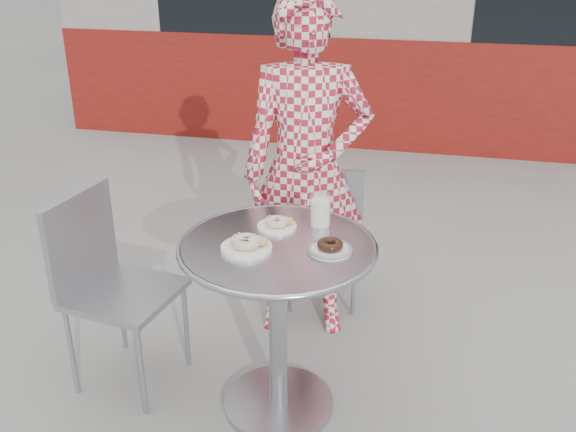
% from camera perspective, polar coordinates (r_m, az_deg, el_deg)
% --- Properties ---
extents(ground, '(60.00, 60.00, 0.00)m').
position_cam_1_polar(ground, '(2.89, -0.87, -16.41)').
color(ground, '#999792').
rests_on(ground, ground).
extents(bistro_table, '(0.77, 0.77, 0.78)m').
position_cam_1_polar(bistro_table, '(2.54, -0.91, -6.34)').
color(bistro_table, '#B5B5B9').
rests_on(bistro_table, ground).
extents(chair_far, '(0.44, 0.44, 0.82)m').
position_cam_1_polar(chair_far, '(3.48, 3.14, -3.71)').
color(chair_far, '#9A9CA1').
rests_on(chair_far, ground).
extents(chair_left, '(0.48, 0.48, 0.88)m').
position_cam_1_polar(chair_left, '(2.96, -14.14, -9.58)').
color(chair_left, '#9A9CA1').
rests_on(chair_left, ground).
extents(seated_person, '(0.69, 0.53, 1.67)m').
position_cam_1_polar(seated_person, '(3.03, 1.66, 3.98)').
color(seated_person, maroon).
rests_on(seated_person, ground).
extents(plate_far, '(0.16, 0.16, 0.04)m').
position_cam_1_polar(plate_far, '(2.58, -0.93, -0.68)').
color(plate_far, white).
rests_on(plate_far, bistro_table).
extents(plate_near, '(0.19, 0.19, 0.05)m').
position_cam_1_polar(plate_near, '(2.41, -3.64, -2.52)').
color(plate_near, white).
rests_on(plate_near, bistro_table).
extents(plate_checker, '(0.17, 0.17, 0.04)m').
position_cam_1_polar(plate_checker, '(2.40, 3.75, -2.83)').
color(plate_checker, white).
rests_on(plate_checker, bistro_table).
extents(milk_cup, '(0.08, 0.08, 0.13)m').
position_cam_1_polar(milk_cup, '(2.58, 2.89, 0.40)').
color(milk_cup, white).
rests_on(milk_cup, bistro_table).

